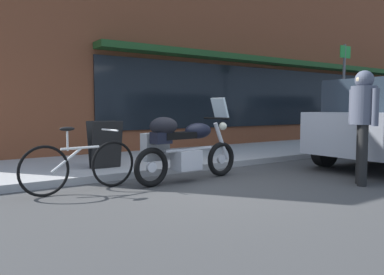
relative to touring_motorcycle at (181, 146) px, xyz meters
The scene contains 8 objects.
ground_plane 0.88m from the touring_motorcycle, 56.97° to the right, with size 80.00×80.00×0.00m, color #3B3B3B.
storefront_building 9.11m from the touring_motorcycle, 24.90° to the left, with size 23.22×0.90×6.16m.
sidewalk_curb 9.60m from the touring_motorcycle, 12.71° to the left, with size 30.00×2.86×0.12m.
touring_motorcycle is the anchor object (origin of this frame).
parked_bicycle 1.61m from the touring_motorcycle, behind, with size 1.74×0.48×0.94m.
pedestrian_walking 2.89m from the touring_motorcycle, 39.23° to the right, with size 0.46×0.55×1.78m.
sandwich_board_sign 1.57m from the touring_motorcycle, 119.01° to the left, with size 0.55×0.40×0.85m.
parking_sign_pole 6.00m from the touring_motorcycle, ahead, with size 0.44×0.07×2.77m.
Camera 1 is at (-3.64, -4.59, 1.20)m, focal length 35.38 mm.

